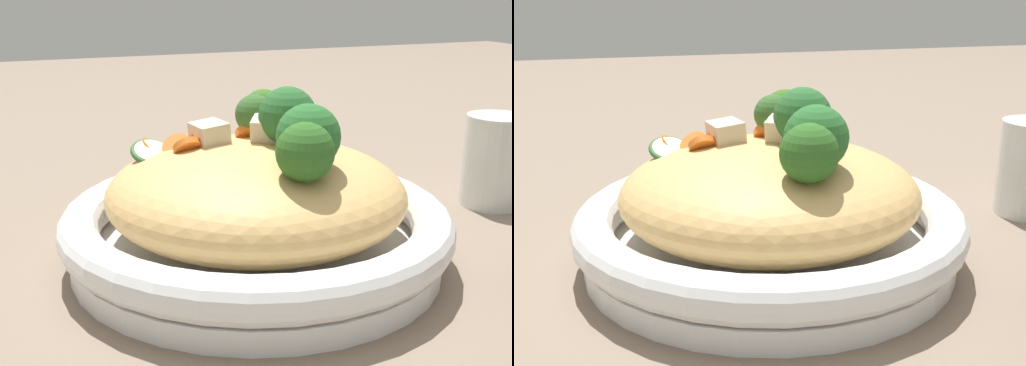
% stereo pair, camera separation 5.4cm
% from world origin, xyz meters
% --- Properties ---
extents(ground_plane, '(3.00, 3.00, 0.00)m').
position_xyz_m(ground_plane, '(0.00, 0.00, 0.00)').
color(ground_plane, '#7E6C5B').
extents(serving_bowl, '(0.33, 0.33, 0.05)m').
position_xyz_m(serving_bowl, '(0.00, 0.00, 0.03)').
color(serving_bowl, white).
rests_on(serving_bowl, ground_plane).
extents(noodle_heap, '(0.25, 0.25, 0.08)m').
position_xyz_m(noodle_heap, '(0.00, -0.00, 0.06)').
color(noodle_heap, tan).
rests_on(noodle_heap, serving_bowl).
extents(broccoli_florets, '(0.08, 0.19, 0.07)m').
position_xyz_m(broccoli_florets, '(-0.02, 0.02, 0.12)').
color(broccoli_florets, '#A1B775').
rests_on(broccoli_florets, serving_bowl).
extents(carrot_coins, '(0.11, 0.07, 0.03)m').
position_xyz_m(carrot_coins, '(0.04, -0.04, 0.10)').
color(carrot_coins, orange).
rests_on(carrot_coins, serving_bowl).
extents(zucchini_slices, '(0.17, 0.08, 0.02)m').
position_xyz_m(zucchini_slices, '(0.00, -0.07, 0.09)').
color(zucchini_slices, beige).
rests_on(zucchini_slices, serving_bowl).
extents(chicken_chunks, '(0.09, 0.06, 0.04)m').
position_xyz_m(chicken_chunks, '(-0.00, -0.02, 0.11)').
color(chicken_chunks, beige).
rests_on(chicken_chunks, serving_bowl).
extents(drinking_glass, '(0.06, 0.06, 0.10)m').
position_xyz_m(drinking_glass, '(-0.28, -0.04, 0.05)').
color(drinking_glass, silver).
rests_on(drinking_glass, ground_plane).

